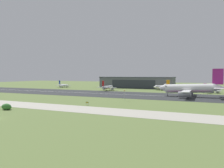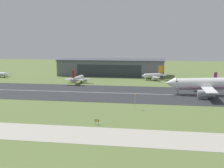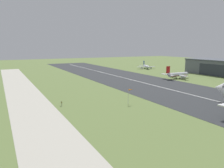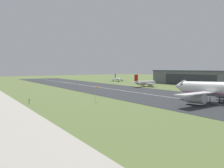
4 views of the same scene
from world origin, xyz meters
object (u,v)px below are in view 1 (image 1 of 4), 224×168
(airplane_parked_far_east, at_px, (162,87))
(shrub_clump, at_px, (7,107))
(airplane_parked_west, at_px, (63,85))
(airplane_parked_east, at_px, (108,87))
(windsock_pole, at_px, (125,91))
(runway_sign, at_px, (87,103))
(airplane_parked_centre, at_px, (212,90))
(airplane_landing, at_px, (189,89))

(airplane_parked_far_east, distance_m, shrub_clump, 152.72)
(airplane_parked_west, height_order, shrub_clump, airplane_parked_west)
(airplane_parked_west, distance_m, airplane_parked_east, 71.90)
(airplane_parked_west, distance_m, shrub_clump, 164.22)
(windsock_pole, height_order, runway_sign, windsock_pole)
(airplane_parked_far_east, distance_m, windsock_pole, 94.68)
(airplane_parked_west, distance_m, airplane_parked_centre, 162.04)
(airplane_parked_centre, xyz_separation_m, runway_sign, (-58.23, -106.42, -1.30))
(airplane_parked_centre, distance_m, windsock_pole, 92.98)
(airplane_parked_centre, height_order, airplane_parked_far_east, airplane_parked_far_east)
(windsock_pole, bearing_deg, airplane_parked_centre, 58.67)
(airplane_parked_east, distance_m, windsock_pole, 83.25)
(airplane_landing, distance_m, windsock_pole, 50.64)
(airplane_landing, xyz_separation_m, shrub_clump, (-69.19, -91.13, -4.44))
(airplane_landing, distance_m, shrub_clump, 114.50)
(shrub_clump, bearing_deg, windsock_pole, 56.07)
(airplane_parked_centre, bearing_deg, airplane_parked_east, -174.38)
(airplane_parked_east, relative_size, windsock_pole, 3.65)
(airplane_parked_west, relative_size, airplane_parked_centre, 1.12)
(airplane_landing, xyz_separation_m, airplane_parked_west, (-146.71, 53.64, -3.11))
(runway_sign, bearing_deg, airplane_parked_far_east, 83.94)
(windsock_pole, bearing_deg, runway_sign, -110.12)
(airplane_landing, bearing_deg, windsock_pole, -131.35)
(airplane_parked_far_east, bearing_deg, airplane_parked_centre, -18.57)
(airplane_landing, relative_size, shrub_clump, 8.81)
(airplane_parked_far_east, relative_size, runway_sign, 10.52)
(airplane_parked_centre, distance_m, shrub_clump, 156.91)
(airplane_parked_centre, height_order, airplane_parked_east, airplane_parked_east)
(airplane_parked_west, height_order, airplane_parked_east, airplane_parked_east)
(airplane_parked_east, distance_m, airplane_parked_far_east, 53.50)
(airplane_parked_east, bearing_deg, airplane_landing, -22.42)
(shrub_clump, xyz_separation_m, runway_sign, (25.83, 26.07, 0.10))
(airplane_landing, bearing_deg, airplane_parked_west, 159.92)
(airplane_parked_east, bearing_deg, airplane_parked_centre, 5.62)
(airplane_parked_west, bearing_deg, airplane_parked_east, -17.33)
(airplane_landing, relative_size, airplane_parked_centre, 2.50)
(airplane_parked_east, distance_m, runway_sign, 103.30)
(airplane_parked_centre, bearing_deg, airplane_parked_west, 175.65)
(airplane_parked_east, height_order, runway_sign, airplane_parked_east)
(airplane_parked_far_east, bearing_deg, windsock_pole, -91.82)
(shrub_clump, relative_size, windsock_pole, 0.81)
(shrub_clump, bearing_deg, airplane_parked_centre, 57.61)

